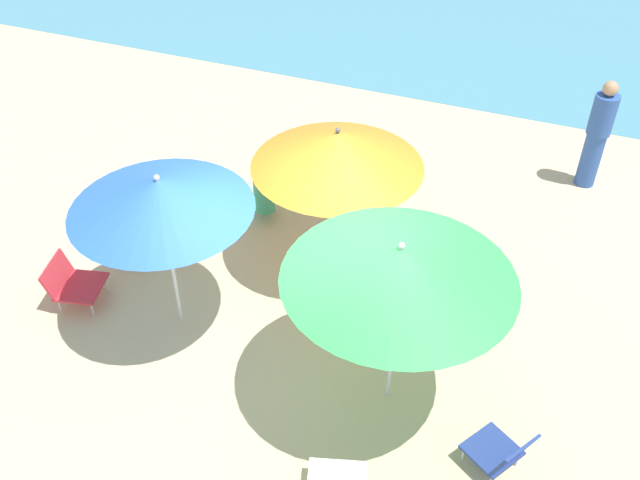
# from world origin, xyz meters

# --- Properties ---
(ground_plane) EXTENTS (40.00, 40.00, 0.00)m
(ground_plane) POSITION_xyz_m (0.00, 0.00, 0.00)
(ground_plane) COLOR #CCB789
(umbrella_orange) EXTENTS (2.03, 2.03, 1.92)m
(umbrella_orange) POSITION_xyz_m (-0.21, 1.24, 1.64)
(umbrella_orange) COLOR #4C4C51
(umbrella_orange) RESTS_ON ground_plane
(umbrella_green) EXTENTS (2.18, 2.18, 2.07)m
(umbrella_green) POSITION_xyz_m (1.07, -0.63, 1.83)
(umbrella_green) COLOR silver
(umbrella_green) RESTS_ON ground_plane
(umbrella_blue) EXTENTS (1.93, 1.93, 2.03)m
(umbrella_blue) POSITION_xyz_m (-1.51, -0.45, 1.78)
(umbrella_blue) COLOR silver
(umbrella_blue) RESTS_ON ground_plane
(beach_chair_a) EXTENTS (0.69, 0.67, 0.59)m
(beach_chair_a) POSITION_xyz_m (2.31, -1.11, 0.29)
(beach_chair_a) COLOR navy
(beach_chair_a) RESTS_ON ground_plane
(beach_chair_b) EXTENTS (0.69, 0.67, 0.57)m
(beach_chair_b) POSITION_xyz_m (-2.84, -0.64, 0.30)
(beach_chair_b) COLOR red
(beach_chair_b) RESTS_ON ground_plane
(beach_chair_d) EXTENTS (0.66, 0.61, 0.55)m
(beach_chair_d) POSITION_xyz_m (1.18, 1.13, 0.28)
(beach_chair_d) COLOR #33934C
(beach_chair_d) RESTS_ON ground_plane
(beach_chair_e) EXTENTS (0.63, 0.67, 0.63)m
(beach_chair_e) POSITION_xyz_m (-2.11, 0.78, 0.33)
(beach_chair_e) COLOR white
(beach_chair_e) RESTS_ON ground_plane
(person_a) EXTENTS (0.33, 0.33, 1.64)m
(person_a) POSITION_xyz_m (2.62, 4.17, 0.82)
(person_a) COLOR #2D519E
(person_a) RESTS_ON ground_plane
(person_b) EXTENTS (0.42, 0.53, 0.96)m
(person_b) POSITION_xyz_m (-1.39, 1.65, 0.46)
(person_b) COLOR #389970
(person_b) RESTS_ON ground_plane
(person_c) EXTENTS (0.57, 0.53, 0.96)m
(person_c) POSITION_xyz_m (-2.53, 0.17, 0.48)
(person_c) COLOR silver
(person_c) RESTS_ON ground_plane
(swim_ring) EXTENTS (0.48, 0.48, 0.10)m
(swim_ring) POSITION_xyz_m (0.92, 0.58, 0.05)
(swim_ring) COLOR #E54C7F
(swim_ring) RESTS_ON ground_plane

